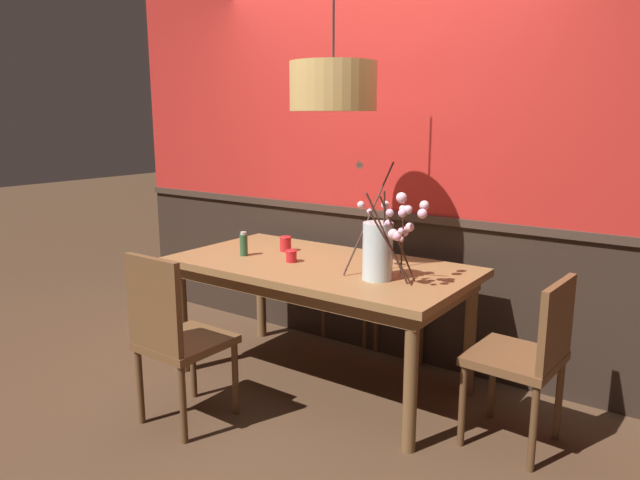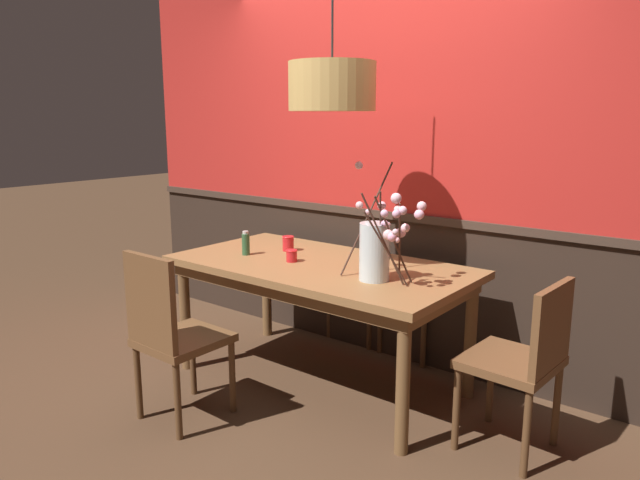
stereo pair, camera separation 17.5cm
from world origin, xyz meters
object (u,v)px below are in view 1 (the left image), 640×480
(candle_holder_nearer_center, at_px, (291,256))
(chair_far_side_right, at_px, (420,275))
(chair_head_east_end, at_px, (529,352))
(vase_with_blossoms, at_px, (381,248))
(dining_table, at_px, (320,276))
(pendant_lamp, at_px, (333,87))
(candle_holder_nearer_edge, at_px, (286,244))
(chair_far_side_left, at_px, (365,269))
(chair_near_side_left, at_px, (174,333))
(condiment_bottle, at_px, (244,244))

(candle_holder_nearer_center, bearing_deg, chair_far_side_right, 66.62)
(chair_head_east_end, bearing_deg, chair_far_side_right, 138.98)
(vase_with_blossoms, bearing_deg, dining_table, 166.72)
(dining_table, distance_m, pendant_lamp, 1.13)
(chair_far_side_right, bearing_deg, candle_holder_nearer_edge, -130.03)
(dining_table, xyz_separation_m, candle_holder_nearer_edge, (-0.37, 0.13, 0.13))
(chair_far_side_left, xyz_separation_m, chair_near_side_left, (-0.10, -1.78, 0.01))
(chair_far_side_right, bearing_deg, dining_table, -106.27)
(vase_with_blossoms, relative_size, candle_holder_nearer_center, 8.39)
(chair_head_east_end, xyz_separation_m, candle_holder_nearer_edge, (-1.64, 0.15, 0.31))
(chair_near_side_left, height_order, candle_holder_nearer_center, chair_near_side_left)
(chair_far_side_left, xyz_separation_m, candle_holder_nearer_center, (0.06, -0.98, 0.30))
(condiment_bottle, relative_size, pendant_lamp, 0.16)
(chair_head_east_end, xyz_separation_m, chair_far_side_right, (-1.02, 0.89, 0.03))
(candle_holder_nearer_edge, bearing_deg, pendant_lamp, -20.64)
(chair_head_east_end, distance_m, candle_holder_nearer_edge, 1.68)
(dining_table, distance_m, condiment_bottle, 0.55)
(chair_near_side_left, relative_size, condiment_bottle, 6.17)
(chair_far_side_right, xyz_separation_m, candle_holder_nearer_edge, (-0.62, -0.74, 0.28))
(candle_holder_nearer_edge, distance_m, condiment_bottle, 0.29)
(chair_far_side_left, bearing_deg, chair_head_east_end, -31.48)
(dining_table, relative_size, condiment_bottle, 11.74)
(vase_with_blossoms, bearing_deg, candle_holder_nearer_center, 177.05)
(dining_table, height_order, chair_far_side_left, chair_far_side_left)
(vase_with_blossoms, xyz_separation_m, candle_holder_nearer_center, (-0.64, 0.03, -0.14))
(condiment_bottle, bearing_deg, candle_holder_nearer_edge, 61.49)
(dining_table, distance_m, chair_near_side_left, 0.95)
(chair_near_side_left, bearing_deg, pendant_lamp, 60.96)
(chair_head_east_end, xyz_separation_m, candle_holder_nearer_center, (-1.43, -0.06, 0.30))
(vase_with_blossoms, height_order, candle_holder_nearer_edge, vase_with_blossoms)
(chair_far_side_right, relative_size, chair_far_side_left, 1.08)
(chair_far_side_left, xyz_separation_m, candle_holder_nearer_edge, (-0.15, -0.77, 0.31))
(chair_far_side_left, relative_size, chair_near_side_left, 0.95)
(dining_table, height_order, candle_holder_nearer_center, candle_holder_nearer_center)
(chair_head_east_end, height_order, chair_far_side_right, chair_far_side_right)
(candle_holder_nearer_center, xyz_separation_m, condiment_bottle, (-0.35, -0.04, 0.04))
(chair_head_east_end, bearing_deg, candle_holder_nearer_edge, 174.94)
(dining_table, xyz_separation_m, chair_far_side_left, (-0.22, 0.90, -0.18))
(chair_far_side_left, xyz_separation_m, condiment_bottle, (-0.29, -1.03, 0.34))
(candle_holder_nearer_center, bearing_deg, chair_far_side_left, 93.78)
(chair_near_side_left, relative_size, vase_with_blossoms, 1.53)
(candle_holder_nearer_edge, bearing_deg, chair_far_side_right, 49.97)
(chair_far_side_left, distance_m, condiment_bottle, 1.12)
(chair_far_side_right, xyz_separation_m, condiment_bottle, (-0.76, -1.00, 0.30))
(pendant_lamp, bearing_deg, candle_holder_nearer_center, -176.00)
(candle_holder_nearer_center, height_order, condiment_bottle, condiment_bottle)
(candle_holder_nearer_edge, bearing_deg, vase_with_blossoms, -15.87)
(dining_table, bearing_deg, chair_near_side_left, -110.11)
(dining_table, distance_m, chair_head_east_end, 1.29)
(candle_holder_nearer_center, height_order, pendant_lamp, pendant_lamp)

